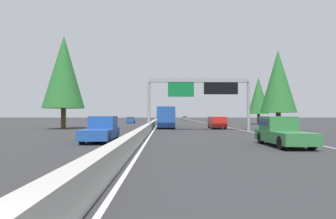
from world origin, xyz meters
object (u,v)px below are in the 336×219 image
minivan_distant_b (217,122)px  conifer_left_near (64,72)px  oncoming_near (131,120)px  conifer_right_near (278,81)px  sedan_distant_a (185,118)px  pickup_mid_center (282,131)px  conifer_right_mid (259,96)px  bus_far_left (166,116)px  sign_gantry_overhead (200,89)px  oncoming_far (102,129)px

minivan_distant_b → conifer_left_near: conifer_left_near is taller
oncoming_near → conifer_right_near: bearing=33.0°
sedan_distant_a → conifer_right_near: size_ratio=0.43×
pickup_mid_center → conifer_left_near: (24.07, 21.51, 7.06)m
minivan_distant_b → conifer_left_near: bearing=92.0°
sedan_distant_a → oncoming_near: bearing=159.0°
conifer_right_mid → minivan_distant_b: bearing=148.3°
minivan_distant_b → bus_far_left: 8.02m
sign_gantry_overhead → conifer_right_mid: conifer_right_mid is taller
pickup_mid_center → conifer_right_near: size_ratio=0.55×
conifer_right_near → conifer_left_near: (4.50, 28.58, 1.78)m
pickup_mid_center → bus_far_left: bus_far_left is taller
pickup_mid_center → oncoming_near: size_ratio=1.27×
pickup_mid_center → minivan_distant_b: (24.82, -0.16, 0.04)m
sign_gantry_overhead → conifer_right_mid: bearing=-30.6°
minivan_distant_b → conifer_right_near: (-5.24, -6.91, 5.25)m
pickup_mid_center → conifer_right_mid: (44.11, -12.09, 4.98)m
conifer_right_mid → sedan_distant_a: bearing=13.3°
oncoming_near → oncoming_far: oncoming_far is taller
conifer_left_near → conifer_right_near: bearing=-98.9°
pickup_mid_center → conifer_left_near: bearing=41.8°
sign_gantry_overhead → sedan_distant_a: sign_gantry_overhead is taller
minivan_distant_b → sedan_distant_a: (69.54, -0.06, -0.27)m
pickup_mid_center → conifer_right_mid: bearing=-15.3°
minivan_distant_b → sign_gantry_overhead: bearing=153.2°
sign_gantry_overhead → conifer_left_near: size_ratio=0.97×
pickup_mid_center → conifer_left_near: size_ratio=0.43×
pickup_mid_center → oncoming_far: 12.57m
pickup_mid_center → sedan_distant_a: (94.35, -0.22, -0.23)m
oncoming_far → conifer_right_mid: (40.61, -24.16, 4.98)m
minivan_distant_b → bus_far_left: size_ratio=0.43×
sign_gantry_overhead → conifer_right_mid: size_ratio=1.31×
pickup_mid_center → sedan_distant_a: bearing=-0.1°
oncoming_far → conifer_right_mid: bearing=149.2°
sign_gantry_overhead → minivan_distant_b: 8.10m
bus_far_left → oncoming_far: 25.01m
oncoming_far → conifer_right_mid: conifer_right_mid is taller
sign_gantry_overhead → oncoming_far: 18.18m
sedan_distant_a → oncoming_far: 91.68m
oncoming_near → conifer_left_near: 31.42m
pickup_mid_center → conifer_right_near: (19.57, -7.07, 5.29)m
oncoming_far → conifer_right_near: bearing=130.0°
sedan_distant_a → conifer_right_near: 75.29m
bus_far_left → conifer_right_mid: size_ratio=1.18×
minivan_distant_b → oncoming_far: 24.58m
sign_gantry_overhead → conifer_left_near: bearing=73.7°
bus_far_left → conifer_right_near: (-8.43, -14.22, 4.49)m
oncoming_near → conifer_right_near: 41.41m
minivan_distant_b → oncoming_far: (-21.32, 12.23, -0.04)m
sedan_distant_a → conifer_right_mid: conifer_right_mid is taller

